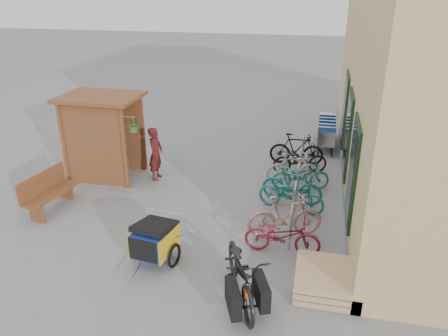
% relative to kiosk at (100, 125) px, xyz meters
% --- Properties ---
extents(ground, '(80.00, 80.00, 0.00)m').
position_rel_kiosk_xyz_m(ground, '(3.28, -2.47, -1.55)').
color(ground, gray).
extents(kiosk, '(2.49, 1.65, 2.40)m').
position_rel_kiosk_xyz_m(kiosk, '(0.00, 0.00, 0.00)').
color(kiosk, brown).
rests_on(kiosk, ground).
extents(bike_rack, '(0.05, 5.35, 0.86)m').
position_rel_kiosk_xyz_m(bike_rack, '(5.58, -0.07, -1.04)').
color(bike_rack, '#A5A8AD').
rests_on(bike_rack, ground).
extents(pallet_stack, '(1.00, 1.20, 0.40)m').
position_rel_kiosk_xyz_m(pallet_stack, '(6.28, -3.87, -1.34)').
color(pallet_stack, tan).
rests_on(pallet_stack, ground).
extents(bench, '(0.70, 1.61, 0.99)m').
position_rel_kiosk_xyz_m(bench, '(-0.40, -2.20, -1.05)').
color(bench, brown).
rests_on(bench, ground).
extents(shopping_carts, '(0.58, 2.31, 1.04)m').
position_rel_kiosk_xyz_m(shopping_carts, '(6.28, 3.99, -0.94)').
color(shopping_carts, silver).
rests_on(shopping_carts, ground).
extents(child_trailer, '(1.00, 1.61, 0.93)m').
position_rel_kiosk_xyz_m(child_trailer, '(2.95, -3.69, -1.04)').
color(child_trailer, '#1B3198').
rests_on(child_trailer, ground).
extents(cargo_bike, '(1.45, 2.20, 1.09)m').
position_rel_kiosk_xyz_m(cargo_bike, '(4.86, -4.43, -1.01)').
color(cargo_bike, black).
rests_on(cargo_bike, ground).
extents(person_kiosk, '(0.38, 0.57, 1.54)m').
position_rel_kiosk_xyz_m(person_kiosk, '(1.55, 0.15, -0.78)').
color(person_kiosk, maroon).
rests_on(person_kiosk, ground).
extents(bike_0, '(1.59, 0.57, 0.83)m').
position_rel_kiosk_xyz_m(bike_0, '(5.43, -2.85, -1.14)').
color(bike_0, maroon).
rests_on(bike_0, ground).
extents(bike_1, '(1.73, 0.95, 1.00)m').
position_rel_kiosk_xyz_m(bike_1, '(5.42, -2.17, -1.05)').
color(bike_1, tan).
rests_on(bike_1, ground).
extents(bike_2, '(1.78, 0.99, 0.89)m').
position_rel_kiosk_xyz_m(bike_2, '(5.47, -0.93, -1.11)').
color(bike_2, '#1B6F6B').
rests_on(bike_2, ground).
extents(bike_3, '(1.64, 0.74, 0.95)m').
position_rel_kiosk_xyz_m(bike_3, '(5.45, -0.49, -1.08)').
color(bike_3, '#1B6F6B').
rests_on(bike_3, ground).
extents(bike_4, '(1.64, 0.88, 0.82)m').
position_rel_kiosk_xyz_m(bike_4, '(5.62, 0.32, -1.14)').
color(bike_4, '#1B6F6B').
rests_on(bike_4, ground).
extents(bike_5, '(1.58, 0.80, 0.92)m').
position_rel_kiosk_xyz_m(bike_5, '(5.39, 0.65, -1.09)').
color(bike_5, '#B9B8BD').
rests_on(bike_5, ground).
extents(bike_6, '(1.71, 1.01, 0.85)m').
position_rel_kiosk_xyz_m(bike_6, '(5.54, 1.43, -1.13)').
color(bike_6, black).
rests_on(bike_6, ground).
extents(bike_7, '(1.68, 0.55, 1.00)m').
position_rel_kiosk_xyz_m(bike_7, '(5.39, 2.10, -1.05)').
color(bike_7, black).
rests_on(bike_7, ground).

